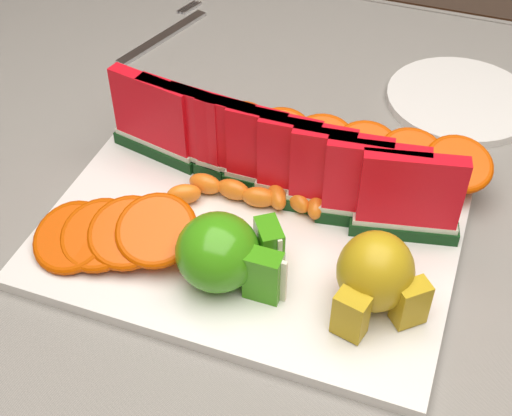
{
  "coord_description": "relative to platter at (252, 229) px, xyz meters",
  "views": [
    {
      "loc": [
        0.11,
        -0.48,
        1.27
      ],
      "look_at": [
        -0.06,
        -0.02,
        0.81
      ],
      "focal_mm": 50.0,
      "sensor_mm": 36.0,
      "label": 1
    }
  ],
  "objects": [
    {
      "name": "pear_cluster",
      "position": [
        0.13,
        -0.06,
        0.04
      ],
      "size": [
        0.09,
        0.09,
        0.08
      ],
      "color": "#B88712",
      "rests_on": "platter"
    },
    {
      "name": "tablecloth",
      "position": [
        0.07,
        0.01,
        -0.05
      ],
      "size": [
        1.53,
        1.03,
        0.2
      ],
      "color": "gray",
      "rests_on": "table"
    },
    {
      "name": "side_plate",
      "position": [
        0.16,
        0.3,
        -0.0
      ],
      "size": [
        0.19,
        0.19,
        0.01
      ],
      "color": "silver",
      "rests_on": "tablecloth"
    },
    {
      "name": "watermelon_row",
      "position": [
        0.0,
        0.05,
        0.05
      ],
      "size": [
        0.39,
        0.07,
        0.1
      ],
      "color": "#093B11",
      "rests_on": "platter"
    },
    {
      "name": "fork",
      "position": [
        -0.25,
        0.32,
        -0.0
      ],
      "size": [
        0.06,
        0.19,
        0.0
      ],
      "color": "silver",
      "rests_on": "tablecloth"
    },
    {
      "name": "apple_cluster",
      "position": [
        0.0,
        -0.07,
        0.04
      ],
      "size": [
        0.12,
        0.1,
        0.07
      ],
      "color": "#397B17",
      "rests_on": "platter"
    },
    {
      "name": "tangerine_segments",
      "position": [
        -0.01,
        0.03,
        0.02
      ],
      "size": [
        0.16,
        0.07,
        0.02
      ],
      "color": "orange",
      "rests_on": "platter"
    },
    {
      "name": "orange_fan_front",
      "position": [
        -0.11,
        -0.08,
        0.03
      ],
      "size": [
        0.17,
        0.11,
        0.05
      ],
      "color": "#D85406",
      "rests_on": "platter"
    },
    {
      "name": "table",
      "position": [
        0.07,
        0.01,
        -0.11
      ],
      "size": [
        1.4,
        0.9,
        0.75
      ],
      "color": "brown",
      "rests_on": "ground"
    },
    {
      "name": "platter",
      "position": [
        0.0,
        0.0,
        0.0
      ],
      "size": [
        0.4,
        0.3,
        0.01
      ],
      "color": "silver",
      "rests_on": "tablecloth"
    },
    {
      "name": "orange_fan_back",
      "position": [
        0.04,
        0.12,
        0.03
      ],
      "size": [
        0.37,
        0.1,
        0.05
      ],
      "color": "#D85406",
      "rests_on": "platter"
    }
  ]
}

